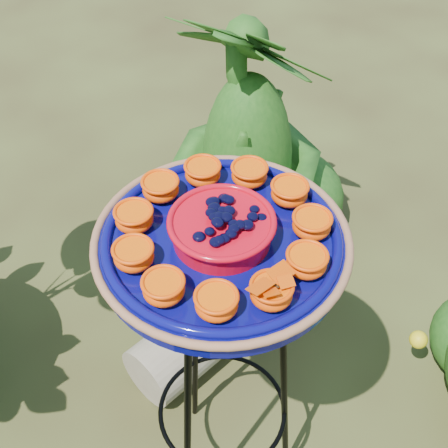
# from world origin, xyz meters

# --- Properties ---
(tripod_stand) EXTENTS (0.36, 0.36, 0.83)m
(tripod_stand) POSITION_xyz_m (0.02, -0.04, 0.50)
(tripod_stand) COLOR black
(tripod_stand) RESTS_ON ground
(feeder_dish) EXTENTS (0.50, 0.50, 0.10)m
(feeder_dish) POSITION_xyz_m (0.02, -0.04, 0.86)
(feeder_dish) COLOR #07085B
(feeder_dish) RESTS_ON tripod_stand
(driftwood_log) EXTENTS (0.57, 0.23, 0.19)m
(driftwood_log) POSITION_xyz_m (0.26, 0.27, 0.09)
(driftwood_log) COLOR gray
(driftwood_log) RESTS_ON ground
(shrub_back_right) EXTENTS (0.61, 0.61, 0.87)m
(shrub_back_right) POSITION_xyz_m (0.63, 0.56, 0.43)
(shrub_back_right) COLOR #1A4813
(shrub_back_right) RESTS_ON ground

